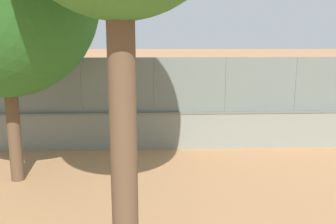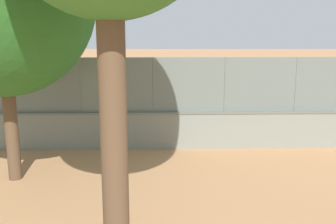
# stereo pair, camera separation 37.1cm
# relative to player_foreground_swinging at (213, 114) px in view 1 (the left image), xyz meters

# --- Properties ---
(ground_plane) EXTENTS (260.00, 260.00, 0.00)m
(ground_plane) POSITION_rel_player_foreground_swinging_xyz_m (0.75, -9.73, -0.87)
(ground_plane) COLOR tan
(perimeter_wall) EXTENTS (27.95, 1.50, 1.63)m
(perimeter_wall) POSITION_rel_player_foreground_swinging_xyz_m (1.39, 3.07, -0.05)
(perimeter_wall) COLOR gray
(perimeter_wall) RESTS_ON ground_plane
(fence_panel_on_wall) EXTENTS (27.44, 1.12, 2.31)m
(fence_panel_on_wall) POSITION_rel_player_foreground_swinging_xyz_m (1.39, 3.07, 1.92)
(fence_panel_on_wall) COLOR slate
(fence_panel_on_wall) RESTS_ON perimeter_wall
(player_foreground_swinging) EXTENTS (1.21, 0.70, 1.48)m
(player_foreground_swinging) POSITION_rel_player_foreground_swinging_xyz_m (0.00, 0.00, 0.00)
(player_foreground_swinging) COLOR #591919
(player_foreground_swinging) RESTS_ON ground_plane
(player_at_service_line) EXTENTS (0.95, 0.92, 1.57)m
(player_at_service_line) POSITION_rel_player_foreground_swinging_xyz_m (5.42, 0.68, 0.06)
(player_at_service_line) COLOR navy
(player_at_service_line) RESTS_ON ground_plane
(sports_ball) EXTENTS (0.20, 0.20, 0.20)m
(sports_ball) POSITION_rel_player_foreground_swinging_xyz_m (0.70, 1.31, -0.76)
(sports_ball) COLOR yellow
(sports_ball) RESTS_ON ground_plane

